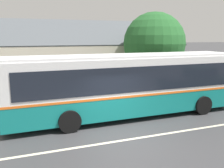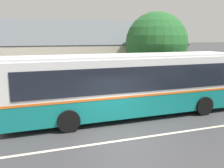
% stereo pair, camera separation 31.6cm
% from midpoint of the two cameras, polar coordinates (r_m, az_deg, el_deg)
% --- Properties ---
extents(ground_plane, '(300.00, 300.00, 0.00)m').
position_cam_midpoint_polar(ground_plane, '(10.35, 2.52, -12.64)').
color(ground_plane, '#38383A').
extents(sidewalk_far, '(60.00, 3.00, 0.15)m').
position_cam_midpoint_polar(sidewalk_far, '(15.72, -6.14, -4.18)').
color(sidewalk_far, '#ADAAA3').
rests_on(sidewalk_far, ground).
extents(lane_divider_stripe, '(60.00, 0.16, 0.01)m').
position_cam_midpoint_polar(lane_divider_stripe, '(10.34, 2.52, -12.62)').
color(lane_divider_stripe, beige).
rests_on(lane_divider_stripe, ground).
extents(community_building, '(24.35, 8.69, 6.56)m').
position_cam_midpoint_polar(community_building, '(21.77, -18.59, 4.28)').
color(community_building, beige).
rests_on(community_building, ground).
extents(transit_bus, '(12.43, 2.86, 3.22)m').
position_cam_midpoint_polar(transit_bus, '(12.94, 3.22, 0.14)').
color(transit_bus, '#147F7A').
rests_on(transit_bus, ground).
extents(street_tree_primary, '(4.41, 4.41, 5.85)m').
position_cam_midpoint_polar(street_tree_primary, '(18.30, 9.44, 8.65)').
color(street_tree_primary, '#4C3828').
rests_on(street_tree_primary, ground).
extents(bus_stop_sign, '(0.36, 0.07, 2.40)m').
position_cam_midpoint_polar(bus_stop_sign, '(18.00, 18.88, 2.29)').
color(bus_stop_sign, gray).
rests_on(bus_stop_sign, sidewalk_far).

